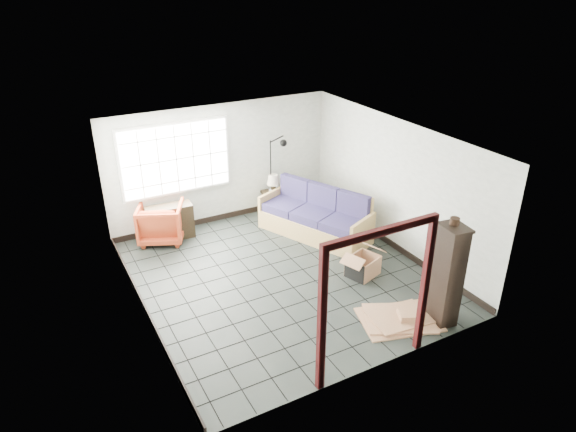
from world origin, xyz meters
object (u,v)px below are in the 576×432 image
side_table (275,196)px  tall_shelf (448,275)px  futon_sofa (317,218)px  armchair (161,220)px

side_table → tall_shelf: size_ratio=0.32×
futon_sofa → side_table: size_ratio=4.62×
futon_sofa → tall_shelf: size_ratio=1.49×
futon_sofa → armchair: futon_sofa is taller
futon_sofa → tall_shelf: (0.19, -3.51, 0.48)m
armchair → side_table: (2.61, 0.00, -0.00)m
side_table → tall_shelf: 4.85m
futon_sofa → tall_shelf: tall_shelf is taller
futon_sofa → armchair: size_ratio=2.80×
side_table → tall_shelf: (0.52, -4.80, 0.41)m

